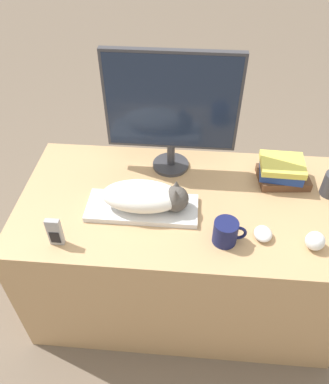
{
  "coord_description": "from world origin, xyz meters",
  "views": [
    {
      "loc": [
        0.01,
        -0.78,
        1.82
      ],
      "look_at": [
        -0.09,
        0.35,
        0.76
      ],
      "focal_mm": 35.0,
      "sensor_mm": 36.0,
      "label": 1
    }
  ],
  "objects_px": {
    "phone": "(55,232)",
    "book_stack": "(282,171)",
    "cat": "(148,197)",
    "baseball": "(315,241)",
    "coffee_mug": "(226,232)",
    "monitor": "(172,106)",
    "computer_mouse": "(263,234)",
    "keyboard": "(142,208)"
  },
  "relations": [
    {
      "from": "monitor",
      "to": "phone",
      "type": "xyz_separation_m",
      "value": [
        -0.4,
        -0.5,
        -0.26
      ]
    },
    {
      "from": "keyboard",
      "to": "cat",
      "type": "xyz_separation_m",
      "value": [
        0.03,
        0.0,
        0.07
      ]
    },
    {
      "from": "phone",
      "to": "book_stack",
      "type": "distance_m",
      "value": 1.0
    },
    {
      "from": "monitor",
      "to": "keyboard",
      "type": "bearing_deg",
      "value": -108.13
    },
    {
      "from": "cat",
      "to": "coffee_mug",
      "type": "height_order",
      "value": "cat"
    },
    {
      "from": "cat",
      "to": "book_stack",
      "type": "relative_size",
      "value": 1.53
    },
    {
      "from": "monitor",
      "to": "computer_mouse",
      "type": "relative_size",
      "value": 7.01
    },
    {
      "from": "coffee_mug",
      "to": "phone",
      "type": "xyz_separation_m",
      "value": [
        -0.64,
        -0.06,
        0.01
      ]
    },
    {
      "from": "keyboard",
      "to": "phone",
      "type": "height_order",
      "value": "phone"
    },
    {
      "from": "keyboard",
      "to": "phone",
      "type": "relative_size",
      "value": 3.64
    },
    {
      "from": "phone",
      "to": "keyboard",
      "type": "bearing_deg",
      "value": 33.78
    },
    {
      "from": "keyboard",
      "to": "computer_mouse",
      "type": "bearing_deg",
      "value": -12.44
    },
    {
      "from": "cat",
      "to": "baseball",
      "type": "height_order",
      "value": "cat"
    },
    {
      "from": "coffee_mug",
      "to": "phone",
      "type": "relative_size",
      "value": 1.01
    },
    {
      "from": "phone",
      "to": "cat",
      "type": "bearing_deg",
      "value": 31.69
    },
    {
      "from": "keyboard",
      "to": "book_stack",
      "type": "distance_m",
      "value": 0.64
    },
    {
      "from": "baseball",
      "to": "book_stack",
      "type": "xyz_separation_m",
      "value": [
        -0.07,
        0.38,
        0.02
      ]
    },
    {
      "from": "computer_mouse",
      "to": "book_stack",
      "type": "relative_size",
      "value": 0.35
    },
    {
      "from": "cat",
      "to": "book_stack",
      "type": "height_order",
      "value": "cat"
    },
    {
      "from": "computer_mouse",
      "to": "coffee_mug",
      "type": "relative_size",
      "value": 0.63
    },
    {
      "from": "keyboard",
      "to": "cat",
      "type": "bearing_deg",
      "value": 0.0
    },
    {
      "from": "keyboard",
      "to": "coffee_mug",
      "type": "bearing_deg",
      "value": -22.03
    },
    {
      "from": "cat",
      "to": "baseball",
      "type": "relative_size",
      "value": 4.85
    },
    {
      "from": "monitor",
      "to": "coffee_mug",
      "type": "xyz_separation_m",
      "value": [
        0.24,
        -0.43,
        -0.27
      ]
    },
    {
      "from": "keyboard",
      "to": "coffee_mug",
      "type": "distance_m",
      "value": 0.36
    },
    {
      "from": "cat",
      "to": "phone",
      "type": "xyz_separation_m",
      "value": [
        -0.32,
        -0.2,
        -0.02
      ]
    },
    {
      "from": "coffee_mug",
      "to": "monitor",
      "type": "bearing_deg",
      "value": 118.87
    },
    {
      "from": "keyboard",
      "to": "book_stack",
      "type": "relative_size",
      "value": 1.99
    },
    {
      "from": "computer_mouse",
      "to": "baseball",
      "type": "bearing_deg",
      "value": -10.27
    },
    {
      "from": "cat",
      "to": "computer_mouse",
      "type": "relative_size",
      "value": 4.38
    },
    {
      "from": "monitor",
      "to": "baseball",
      "type": "height_order",
      "value": "monitor"
    },
    {
      "from": "cat",
      "to": "coffee_mug",
      "type": "distance_m",
      "value": 0.34
    },
    {
      "from": "baseball",
      "to": "book_stack",
      "type": "height_order",
      "value": "book_stack"
    },
    {
      "from": "book_stack",
      "to": "keyboard",
      "type": "bearing_deg",
      "value": -158.35
    },
    {
      "from": "keyboard",
      "to": "computer_mouse",
      "type": "xyz_separation_m",
      "value": [
        0.48,
        -0.11,
        0.01
      ]
    },
    {
      "from": "computer_mouse",
      "to": "phone",
      "type": "relative_size",
      "value": 0.64
    },
    {
      "from": "keyboard",
      "to": "coffee_mug",
      "type": "xyz_separation_m",
      "value": [
        0.34,
        -0.14,
        0.04
      ]
    },
    {
      "from": "phone",
      "to": "book_stack",
      "type": "height_order",
      "value": "phone"
    },
    {
      "from": "cat",
      "to": "computer_mouse",
      "type": "xyz_separation_m",
      "value": [
        0.46,
        -0.11,
        -0.06
      ]
    },
    {
      "from": "monitor",
      "to": "book_stack",
      "type": "xyz_separation_m",
      "value": [
        0.5,
        -0.06,
        -0.27
      ]
    },
    {
      "from": "keyboard",
      "to": "phone",
      "type": "distance_m",
      "value": 0.36
    },
    {
      "from": "keyboard",
      "to": "baseball",
      "type": "xyz_separation_m",
      "value": [
        0.67,
        -0.14,
        0.02
      ]
    }
  ]
}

